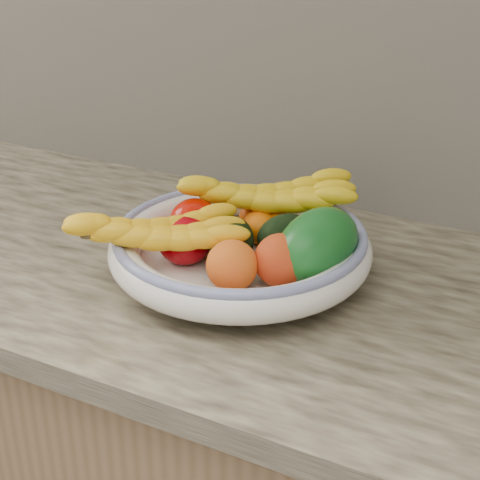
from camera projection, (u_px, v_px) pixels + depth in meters
name	position (u px, v px, depth m)	size (l,w,h in m)	color
fruit_bowl	(240.00, 247.00, 1.09)	(0.39, 0.39, 0.08)	white
clementine_back_left	(254.00, 217.00, 1.17)	(0.05, 0.05, 0.04)	#FB5F05
clementine_back_right	(276.00, 224.00, 1.15)	(0.05, 0.05, 0.05)	orange
clementine_back_mid	(260.00, 227.00, 1.14)	(0.06, 0.06, 0.05)	#FF6F05
tomato_left	(195.00, 221.00, 1.14)	(0.08, 0.08, 0.07)	#BC0C00
tomato_near_left	(185.00, 240.00, 1.08)	(0.08, 0.08, 0.07)	#A40008
avocado_center	(231.00, 241.00, 1.07)	(0.07, 0.10, 0.07)	black
avocado_right	(285.00, 235.00, 1.09)	(0.06, 0.09, 0.06)	black
green_mango	(318.00, 246.00, 1.03)	(0.10, 0.15, 0.11)	#0F5218
peach_front	(232.00, 266.00, 1.00)	(0.07, 0.07, 0.07)	orange
peach_right	(281.00, 260.00, 1.01)	(0.08, 0.08, 0.08)	orange
banana_bunch_back	(266.00, 200.00, 1.15)	(0.29, 0.11, 0.08)	yellow
banana_bunch_front	(157.00, 237.00, 1.04)	(0.27, 0.11, 0.08)	yellow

